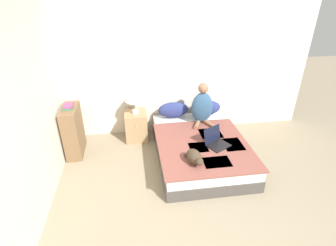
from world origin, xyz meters
name	(u,v)px	position (x,y,z in m)	size (l,w,h in m)	color
wall_back	(178,68)	(0.00, 3.04, 1.27)	(5.14, 0.05, 2.55)	silver
wall_side	(34,111)	(-2.09, 1.51, 1.27)	(0.05, 4.01, 2.55)	silver
bed	(200,148)	(0.21, 1.96, 0.19)	(1.46, 2.01, 0.38)	#4C4742
pillow_near	(173,110)	(-0.11, 2.81, 0.53)	(0.59, 0.26, 0.29)	navy
pillow_far	(206,108)	(0.53, 2.81, 0.53)	(0.59, 0.26, 0.29)	navy
person_sitting	(202,106)	(0.37, 2.52, 0.70)	(0.40, 0.38, 0.76)	#33567A
cat_tabby	(194,157)	(-0.04, 1.33, 0.48)	(0.26, 0.49, 0.20)	#473828
laptop_open	(216,142)	(0.41, 1.74, 0.44)	(0.45, 0.44, 0.27)	black
nightstand	(136,126)	(-0.84, 2.75, 0.27)	(0.40, 0.46, 0.55)	tan
table_lamp	(134,96)	(-0.83, 2.73, 0.89)	(0.34, 0.34, 0.47)	beige
bookshelf	(73,131)	(-1.91, 2.42, 0.44)	(0.26, 0.60, 0.87)	brown
book_stack_top	(68,106)	(-1.91, 2.42, 0.90)	(0.17, 0.23, 0.05)	#3D7A51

